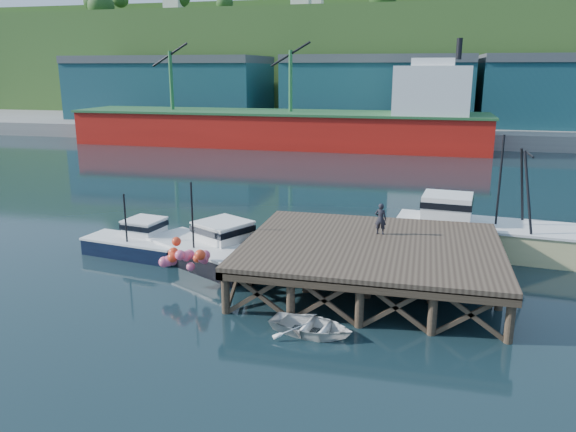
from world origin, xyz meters
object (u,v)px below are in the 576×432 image
(trawler, at_px, (482,229))
(dinghy, at_px, (312,326))
(boat_navy, at_px, (137,242))
(boat_black, at_px, (210,248))
(dockworker, at_px, (381,219))

(trawler, height_order, dinghy, trawler)
(boat_navy, distance_m, dinghy, 13.70)
(boat_navy, xyz_separation_m, boat_black, (4.53, -0.44, 0.11))
(boat_black, xyz_separation_m, trawler, (14.34, 5.34, 0.54))
(boat_navy, distance_m, dockworker, 13.67)
(boat_navy, height_order, dockworker, dockworker)
(boat_navy, xyz_separation_m, trawler, (18.87, 4.90, 0.65))
(boat_black, bearing_deg, dockworker, 31.54)
(boat_black, relative_size, dinghy, 2.32)
(dinghy, bearing_deg, boat_navy, 68.05)
(dockworker, bearing_deg, boat_black, 8.29)
(trawler, bearing_deg, dinghy, -114.78)
(trawler, relative_size, dockworker, 6.56)
(boat_black, distance_m, dinghy, 9.87)
(dockworker, bearing_deg, boat_navy, 5.41)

